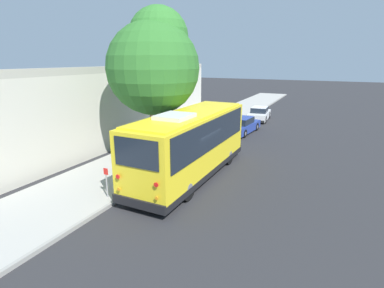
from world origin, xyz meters
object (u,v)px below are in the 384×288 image
Objects in this scene: parked_sedan_blue at (241,126)px; sign_post_near at (107,182)px; sign_post_far at (136,164)px; shuttle_bus at (191,141)px; parked_sedan_white at (259,114)px; street_tree at (154,62)px.

parked_sedan_blue is 14.36m from sign_post_near.
sign_post_near is at bearing 178.72° from parked_sedan_blue.
parked_sedan_blue is at bearing -7.18° from sign_post_far.
shuttle_bus is 4.56m from sign_post_near.
shuttle_bus is 10.40m from parked_sedan_blue.
street_tree reaches higher than parked_sedan_white.
sign_post_near is at bearing 171.12° from parked_sedan_white.
street_tree reaches higher than sign_post_far.
shuttle_bus is 2.12× the size of parked_sedan_white.
parked_sedan_white is 0.51× the size of street_tree.
shuttle_bus is at bearing 177.10° from parked_sedan_white.
sign_post_far is at bearing 170.62° from parked_sedan_white.
sign_post_far is (-18.10, 1.58, 0.33)m from parked_sedan_white.
shuttle_bus reaches higher than sign_post_far.
shuttle_bus is at bearing -26.82° from sign_post_near.
parked_sedan_white is (5.88, -0.04, 0.01)m from parked_sedan_blue.
sign_post_far reaches higher than sign_post_near.
sign_post_far is (2.05, -0.00, 0.13)m from sign_post_near.
sign_post_far reaches higher than parked_sedan_white.
shuttle_bus is at bearing -115.15° from street_tree.
street_tree is 6.56× the size of sign_post_near.
parked_sedan_white is 18.18m from sign_post_far.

